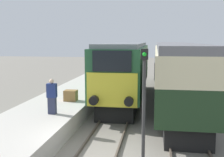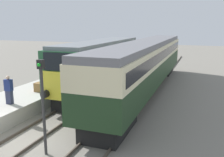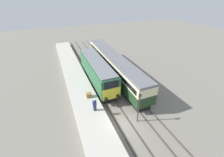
{
  "view_description": "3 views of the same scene",
  "coord_description": "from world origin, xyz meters",
  "px_view_note": "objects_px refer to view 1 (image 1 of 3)",
  "views": [
    {
      "loc": [
        2.05,
        -9.51,
        4.24
      ],
      "look_at": [
        0.0,
        3.75,
        2.4
      ],
      "focal_mm": 45.0,
      "sensor_mm": 36.0,
      "label": 1
    },
    {
      "loc": [
        7.54,
        -8.14,
        5.27
      ],
      "look_at": [
        1.7,
        7.75,
        1.6
      ],
      "focal_mm": 40.0,
      "sensor_mm": 36.0,
      "label": 2
    },
    {
      "loc": [
        -5.94,
        -10.98,
        13.39
      ],
      "look_at": [
        1.7,
        7.75,
        1.6
      ],
      "focal_mm": 24.0,
      "sensor_mm": 36.0,
      "label": 3
    }
  ],
  "objects_px": {
    "person_on_platform": "(52,97)",
    "locomotive": "(126,69)",
    "luggage_crate": "(71,96)",
    "passenger_carriage": "(174,65)",
    "signal_post": "(144,97)"
  },
  "relations": [
    {
      "from": "passenger_carriage",
      "to": "locomotive",
      "type": "bearing_deg",
      "value": -162.69
    },
    {
      "from": "person_on_platform",
      "to": "signal_post",
      "type": "distance_m",
      "value": 5.23
    },
    {
      "from": "person_on_platform",
      "to": "signal_post",
      "type": "relative_size",
      "value": 0.41
    },
    {
      "from": "passenger_carriage",
      "to": "luggage_crate",
      "type": "distance_m",
      "value": 8.27
    },
    {
      "from": "signal_post",
      "to": "luggage_crate",
      "type": "distance_m",
      "value": 7.28
    },
    {
      "from": "luggage_crate",
      "to": "person_on_platform",
      "type": "bearing_deg",
      "value": -90.06
    },
    {
      "from": "passenger_carriage",
      "to": "signal_post",
      "type": "distance_m",
      "value": 11.35
    },
    {
      "from": "locomotive",
      "to": "signal_post",
      "type": "xyz_separation_m",
      "value": [
        1.7,
        -10.16,
        0.13
      ]
    },
    {
      "from": "person_on_platform",
      "to": "passenger_carriage",
      "type": "bearing_deg",
      "value": 54.24
    },
    {
      "from": "locomotive",
      "to": "passenger_carriage",
      "type": "xyz_separation_m",
      "value": [
        3.4,
        1.06,
        0.23
      ]
    },
    {
      "from": "locomotive",
      "to": "person_on_platform",
      "type": "distance_m",
      "value": 7.81
    },
    {
      "from": "locomotive",
      "to": "person_on_platform",
      "type": "xyz_separation_m",
      "value": [
        -2.64,
        -7.32,
        -0.58
      ]
    },
    {
      "from": "person_on_platform",
      "to": "luggage_crate",
      "type": "distance_m",
      "value": 2.92
    },
    {
      "from": "locomotive",
      "to": "person_on_platform",
      "type": "height_order",
      "value": "locomotive"
    },
    {
      "from": "person_on_platform",
      "to": "locomotive",
      "type": "bearing_deg",
      "value": 70.2
    }
  ]
}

